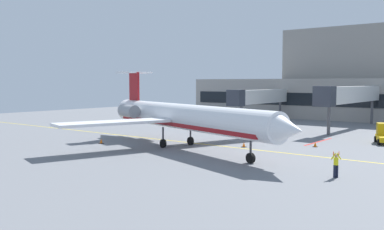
# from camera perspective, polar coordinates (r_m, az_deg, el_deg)

# --- Properties ---
(ground) EXTENTS (120.00, 120.00, 0.11)m
(ground) POSITION_cam_1_polar(r_m,az_deg,el_deg) (51.31, -4.38, -3.60)
(ground) COLOR slate
(terminal_building) EXTENTS (64.87, 16.99, 17.73)m
(terminal_building) POSITION_cam_1_polar(r_m,az_deg,el_deg) (90.40, 20.71, 3.67)
(terminal_building) COLOR gray
(terminal_building) RESTS_ON ground
(jet_bridge_west) EXTENTS (2.40, 23.67, 6.50)m
(jet_bridge_west) POSITION_cam_1_polar(r_m,az_deg,el_deg) (68.27, 19.96, 2.47)
(jet_bridge_west) COLOR silver
(jet_bridge_west) RESTS_ON ground
(jet_bridge_east) EXTENTS (2.40, 18.25, 5.78)m
(jet_bridge_east) POSITION_cam_1_polar(r_m,az_deg,el_deg) (77.68, 8.66, 2.34)
(jet_bridge_east) COLOR silver
(jet_bridge_east) RESTS_ON ground
(regional_jet) EXTENTS (32.57, 25.89, 8.34)m
(regional_jet) POSITION_cam_1_polar(r_m,az_deg,el_deg) (46.82, -1.44, -0.24)
(regional_jet) COLOR white
(regional_jet) RESTS_ON ground
(baggage_tug) EXTENTS (3.09, 4.46, 1.95)m
(baggage_tug) POSITION_cam_1_polar(r_m,az_deg,el_deg) (83.47, 1.89, 0.11)
(baggage_tug) COLOR #19389E
(baggage_tug) RESTS_ON ground
(belt_loader) EXTENTS (4.12, 3.92, 1.70)m
(belt_loader) POSITION_cam_1_polar(r_m,az_deg,el_deg) (73.31, -1.31, -0.55)
(belt_loader) COLOR #1E4CB2
(belt_loader) RESTS_ON ground
(marshaller) EXTENTS (0.60, 0.70, 1.94)m
(marshaller) POSITION_cam_1_polar(r_m,az_deg,el_deg) (33.84, 18.27, -6.14)
(marshaller) COLOR #191E33
(marshaller) RESTS_ON ground
(safety_cone_alpha) EXTENTS (0.47, 0.47, 0.55)m
(safety_cone_alpha) POSITION_cam_1_polar(r_m,az_deg,el_deg) (47.54, 6.78, -3.89)
(safety_cone_alpha) COLOR orange
(safety_cone_alpha) RESTS_ON ground
(safety_cone_bravo) EXTENTS (0.47, 0.47, 0.55)m
(safety_cone_bravo) POSITION_cam_1_polar(r_m,az_deg,el_deg) (49.21, 15.78, -3.74)
(safety_cone_bravo) COLOR orange
(safety_cone_bravo) RESTS_ON ground
(safety_cone_charlie) EXTENTS (0.47, 0.47, 0.55)m
(safety_cone_charlie) POSITION_cam_1_polar(r_m,az_deg,el_deg) (51.03, -11.77, -3.39)
(safety_cone_charlie) COLOR orange
(safety_cone_charlie) RESTS_ON ground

